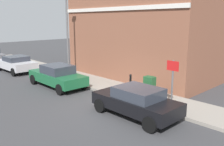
% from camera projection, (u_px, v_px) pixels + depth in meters
% --- Properties ---
extents(ground, '(80.00, 80.00, 0.00)m').
position_uv_depth(ground, '(115.00, 106.00, 12.05)').
color(ground, '#38383A').
extents(sidewalk, '(2.34, 30.00, 0.15)m').
position_uv_depth(sidewalk, '(77.00, 77.00, 17.63)').
color(sidewalk, gray).
rests_on(sidewalk, ground).
extents(corner_building, '(7.65, 10.55, 7.20)m').
position_uv_depth(corner_building, '(150.00, 28.00, 18.31)').
color(corner_building, brown).
rests_on(corner_building, ground).
extents(car_black, '(1.87, 3.98, 1.34)m').
position_uv_depth(car_black, '(136.00, 101.00, 10.55)').
color(car_black, black).
rests_on(car_black, ground).
extents(car_green, '(1.88, 4.38, 1.43)m').
position_uv_depth(car_green, '(57.00, 76.00, 15.30)').
color(car_green, '#195933').
rests_on(car_green, ground).
extents(car_silver, '(2.03, 4.06, 1.32)m').
position_uv_depth(car_silver, '(16.00, 63.00, 19.79)').
color(car_silver, '#B7B7BC').
rests_on(car_silver, ground).
extents(utility_cabinet, '(0.46, 0.61, 1.15)m').
position_uv_depth(utility_cabinet, '(149.00, 88.00, 12.68)').
color(utility_cabinet, '#1E4C28').
rests_on(utility_cabinet, sidewalk).
extents(bollard_near_cabinet, '(0.14, 0.14, 1.04)m').
position_uv_depth(bollard_near_cabinet, '(130.00, 82.00, 13.75)').
color(bollard_near_cabinet, black).
rests_on(bollard_near_cabinet, sidewalk).
extents(street_sign, '(0.08, 0.60, 2.30)m').
position_uv_depth(street_sign, '(172.00, 78.00, 10.76)').
color(street_sign, '#59595B').
rests_on(street_sign, sidewalk).
extents(lamppost, '(0.20, 0.44, 5.72)m').
position_uv_depth(lamppost, '(67.00, 32.00, 17.50)').
color(lamppost, '#59595B').
rests_on(lamppost, sidewalk).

